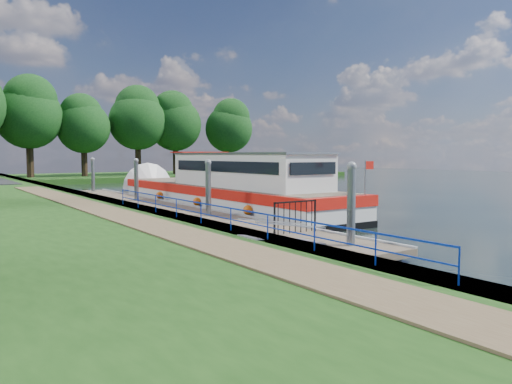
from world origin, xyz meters
TOP-DOWN VIEW (x-y plane):
  - ground at (0.00, 0.00)m, footprint 160.00×160.00m
  - bank_edge at (-2.55, 15.00)m, footprint 1.10×90.00m
  - far_bank at (12.00, 52.00)m, footprint 60.00×18.00m
  - footpath at (-4.40, 8.00)m, footprint 1.60×40.00m
  - blue_fence at (-2.75, 3.00)m, footprint 0.04×18.04m
  - pontoon at (0.00, 13.00)m, footprint 2.50×30.00m
  - mooring_piles at (0.00, 13.00)m, footprint 0.30×27.30m
  - gangway at (-1.85, 0.50)m, footprint 2.58×1.00m
  - gate_panel at (-0.00, 2.20)m, footprint 1.85×0.05m
  - barge at (3.60, 13.91)m, footprint 4.36×21.15m
  - horizon_trees at (-1.61, 48.68)m, footprint 54.38×10.03m

SIDE VIEW (x-z plane):
  - ground at x=0.00m, z-range 0.00..0.00m
  - pontoon at x=0.00m, z-range -0.10..0.46m
  - far_bank at x=12.00m, z-range 0.00..0.60m
  - bank_edge at x=-2.55m, z-range 0.00..0.78m
  - gangway at x=-1.85m, z-range 0.16..1.09m
  - footpath at x=-4.40m, z-range 0.78..0.83m
  - barge at x=3.60m, z-range -1.30..3.48m
  - gate_panel at x=0.00m, z-range 0.57..1.72m
  - mooring_piles at x=0.00m, z-range -0.50..3.05m
  - blue_fence at x=-2.75m, z-range 0.95..1.67m
  - horizon_trees at x=-1.61m, z-range 1.51..14.38m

